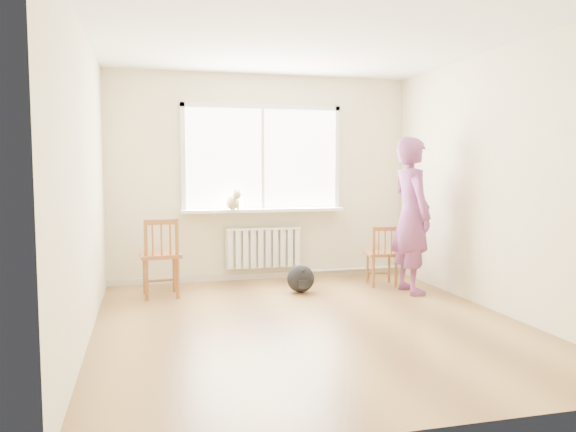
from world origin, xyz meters
TOP-DOWN VIEW (x-y plane):
  - floor at (0.00, 0.00)m, footprint 4.50×4.50m
  - ceiling at (0.00, 0.00)m, footprint 4.50×4.50m
  - back_wall at (0.00, 2.25)m, footprint 4.00×0.01m
  - window at (0.00, 2.22)m, footprint 2.12×0.05m
  - windowsill at (0.00, 2.14)m, footprint 2.15×0.22m
  - radiator at (0.00, 2.16)m, footprint 1.00×0.12m
  - heating_pipe at (1.25, 2.19)m, footprint 1.40×0.04m
  - baseboard at (0.00, 2.23)m, footprint 4.00×0.03m
  - chair_left at (-1.35, 1.47)m, footprint 0.48×0.46m
  - chair_right at (1.37, 1.42)m, footprint 0.42×0.41m
  - person at (1.55, 1.00)m, footprint 0.45×0.68m
  - cat at (-0.42, 2.05)m, footprint 0.25×0.40m
  - backpack at (0.27, 1.31)m, footprint 0.37×0.30m

SIDE VIEW (x-z plane):
  - floor at x=0.00m, z-range 0.00..0.00m
  - baseboard at x=0.00m, z-range 0.00..0.08m
  - heating_pipe at x=1.25m, z-range 0.06..0.10m
  - backpack at x=0.27m, z-range 0.00..0.33m
  - chair_right at x=1.37m, z-range 0.00..0.77m
  - radiator at x=0.00m, z-range 0.16..0.71m
  - chair_left at x=-1.35m, z-range 0.00..0.92m
  - person at x=1.55m, z-range 0.00..1.85m
  - windowsill at x=0.00m, z-range 0.91..0.95m
  - cat at x=-0.42m, z-range 0.92..1.20m
  - back_wall at x=0.00m, z-range 0.00..2.70m
  - window at x=0.00m, z-range 0.95..2.37m
  - ceiling at x=0.00m, z-range 2.70..2.70m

